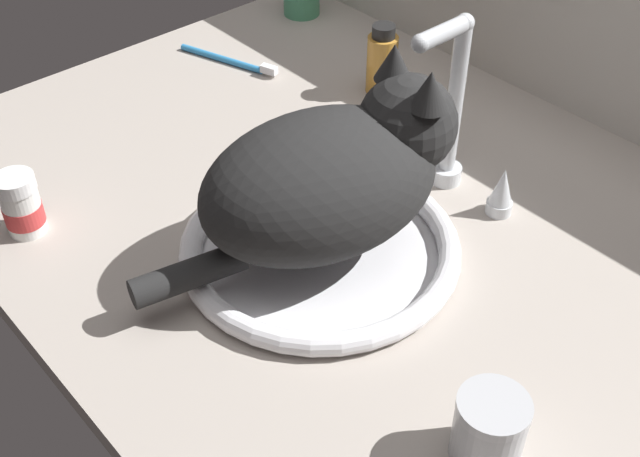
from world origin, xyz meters
TOP-DOWN VIEW (x-y plane):
  - countertop at (0.00, 0.00)cm, footprint 111.91×78.27cm
  - backsplash_wall at (0.00, 40.34)cm, footprint 111.91×2.40cm
  - sink_basin at (2.21, -7.99)cm, footprint 32.13×32.13cm
  - faucet at (2.21, 12.88)cm, footprint 20.47×10.28cm
  - cat at (2.66, -5.92)cm, footprint 24.03×38.58cm
  - pill_bottle at (-24.15, -31.09)cm, footprint 4.71×4.71cm
  - metal_jar at (31.81, -14.53)cm, footprint 6.51×6.51cm
  - amber_bottle at (-19.06, 22.94)cm, footprint 4.50×4.50cm
  - toothbrush at (-40.37, 10.97)cm, footprint 17.42×6.63cm

SIDE VIEW (x-z plane):
  - countertop at x=0.00cm, z-range 0.00..3.00cm
  - toothbrush at x=-40.37cm, z-range 2.77..4.47cm
  - sink_basin at x=2.21cm, z-range 2.85..5.46cm
  - pill_bottle at x=-24.15cm, z-range 2.72..10.60cm
  - metal_jar at x=31.81cm, z-range 3.02..10.33cm
  - amber_bottle at x=-19.06cm, z-range 2.65..13.19cm
  - faucet at x=2.21cm, z-range 0.25..23.21cm
  - cat at x=2.66cm, z-range 3.91..23.74cm
  - backsplash_wall at x=0.00cm, z-range 0.00..30.94cm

